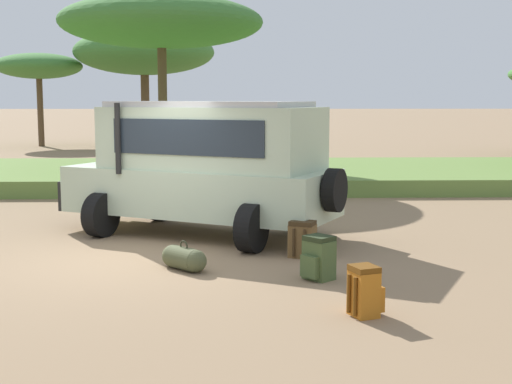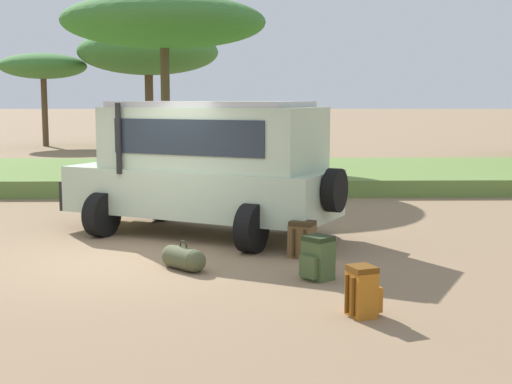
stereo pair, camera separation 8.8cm
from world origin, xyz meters
name	(u,v)px [view 2 (the right image)]	position (x,y,z in m)	size (l,w,h in m)	color
ground_plane	(128,259)	(0.00, 0.00, 0.00)	(320.00, 320.00, 0.00)	#8C7051
grass_bank	(181,175)	(0.00, 10.24, 0.22)	(120.00, 7.00, 0.44)	olive
safari_vehicle	(206,165)	(1.14, 1.95, 1.29)	(5.34, 3.96, 2.44)	#B2C6A8
backpack_beside_front_wheel	(317,258)	(2.83, -1.34, 0.30)	(0.50, 0.50, 0.61)	#42562D
backpack_cluster_center	(303,240)	(2.74, 0.06, 0.28)	(0.48, 0.48, 0.58)	brown
backpack_near_rear_wheel	(362,292)	(3.16, -3.03, 0.29)	(0.43, 0.40, 0.59)	#B26619
duffel_bag_low_black_case	(183,258)	(0.93, -0.73, 0.17)	(0.68, 0.69, 0.44)	#4C5133
acacia_tree_far_left	(43,67)	(-8.43, 26.64, 4.12)	(4.45, 4.71, 4.80)	brown
acacia_tree_left_mid	(148,53)	(-2.97, 26.52, 4.83)	(7.22, 7.06, 6.02)	brown
acacia_tree_centre_back	(164,23)	(-0.49, 10.73, 4.72)	(6.05, 6.17, 5.48)	brown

